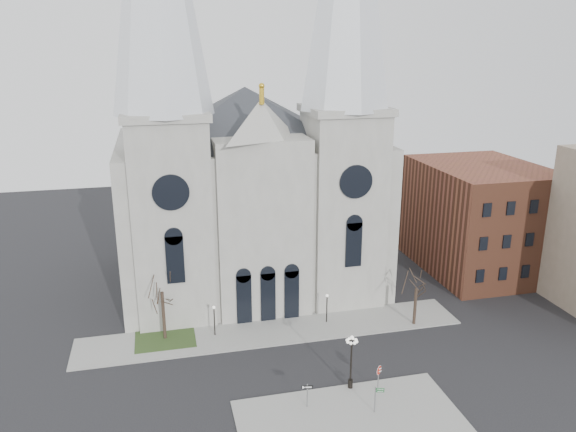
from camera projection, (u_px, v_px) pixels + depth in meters
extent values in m
plane|color=black|center=(300.00, 392.00, 48.37)|extent=(160.00, 160.00, 0.00)
cube|color=gray|center=(352.00, 423.00, 44.37)|extent=(18.00, 10.00, 0.14)
cube|color=gray|center=(273.00, 331.00, 58.57)|extent=(40.00, 6.00, 0.14)
cube|color=#27401B|center=(165.00, 339.00, 57.05)|extent=(6.00, 5.00, 0.18)
cube|color=gray|center=(247.00, 210.00, 69.89)|extent=(30.00, 24.00, 18.00)
pyramid|color=#2D3035|center=(245.00, 87.00, 65.49)|extent=(33.00, 26.40, 6.00)
cube|color=gray|center=(172.00, 220.00, 59.29)|extent=(8.00, 8.00, 22.00)
cylinder|color=black|center=(171.00, 192.00, 54.35)|extent=(3.60, 0.30, 3.60)
cube|color=gray|center=(342.00, 208.00, 63.52)|extent=(8.00, 8.00, 22.00)
cylinder|color=black|center=(356.00, 182.00, 58.58)|extent=(3.60, 0.30, 3.60)
cube|color=gray|center=(263.00, 229.00, 60.38)|extent=(10.00, 5.00, 19.50)
pyramid|color=gray|center=(261.00, 119.00, 56.93)|extent=(11.00, 5.00, 4.00)
cube|color=brown|center=(479.00, 218.00, 73.44)|extent=(14.00, 18.00, 14.00)
cylinder|color=black|center=(164.00, 316.00, 56.30)|extent=(0.32, 0.32, 5.25)
cylinder|color=black|center=(415.00, 307.00, 59.46)|extent=(0.32, 0.32, 4.20)
cylinder|color=black|center=(214.00, 322.00, 57.24)|extent=(0.12, 0.12, 3.00)
sphere|color=white|center=(214.00, 307.00, 56.77)|extent=(0.32, 0.32, 0.32)
cylinder|color=black|center=(327.00, 309.00, 59.91)|extent=(0.12, 0.12, 3.00)
sphere|color=white|center=(327.00, 296.00, 59.44)|extent=(0.32, 0.32, 0.32)
cylinder|color=slate|center=(378.00, 378.00, 48.09)|extent=(0.09, 0.09, 2.36)
cylinder|color=red|center=(379.00, 370.00, 47.85)|extent=(0.78, 0.32, 0.82)
cylinder|color=white|center=(379.00, 370.00, 47.85)|extent=(0.84, 0.32, 0.88)
cube|color=white|center=(379.00, 369.00, 47.81)|extent=(0.43, 0.17, 0.10)
cube|color=white|center=(379.00, 371.00, 47.89)|extent=(0.49, 0.19, 0.10)
cylinder|color=black|center=(351.00, 365.00, 48.19)|extent=(0.15, 0.15, 4.46)
cylinder|color=black|center=(350.00, 384.00, 48.74)|extent=(0.43, 0.43, 0.77)
sphere|color=white|center=(352.00, 337.00, 47.41)|extent=(0.31, 0.31, 0.31)
cylinder|color=slate|center=(307.00, 395.00, 45.95)|extent=(0.09, 0.09, 2.13)
cube|color=black|center=(307.00, 387.00, 45.71)|extent=(0.92, 0.23, 0.30)
cylinder|color=slate|center=(375.00, 400.00, 45.24)|extent=(0.10, 0.10, 2.35)
cube|color=#0B521C|center=(380.00, 389.00, 44.92)|extent=(0.65, 0.21, 0.16)
cube|color=#0B521C|center=(380.00, 391.00, 44.98)|extent=(0.65, 0.21, 0.16)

